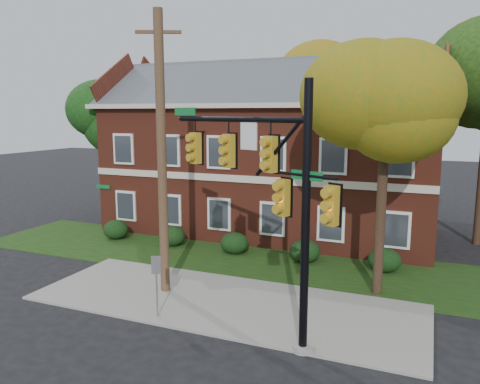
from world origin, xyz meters
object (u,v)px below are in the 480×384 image
at_px(hedge_right, 305,251).
at_px(traffic_signal, 269,183).
at_px(hedge_far_right, 384,260).
at_px(tree_left_rear, 117,114).
at_px(tree_near_right, 392,115).
at_px(tree_far_rear, 325,83).
at_px(utility_pole, 162,155).
at_px(hedge_far_left, 116,230).
at_px(apartment_building, 270,144).
at_px(hedge_center, 235,243).
at_px(sign_post, 156,276).
at_px(hedge_left, 172,236).

bearing_deg(hedge_right, traffic_signal, -84.22).
height_order(hedge_far_right, tree_left_rear, tree_left_rear).
height_order(hedge_right, hedge_far_right, same).
relative_size(hedge_far_right, tree_near_right, 0.16).
distance_m(tree_far_rear, utility_pole, 19.10).
relative_size(hedge_far_right, tree_far_rear, 0.12).
distance_m(tree_far_rear, traffic_signal, 21.12).
distance_m(hedge_far_left, tree_near_right, 15.75).
relative_size(apartment_building, hedge_center, 13.43).
xyz_separation_m(hedge_far_left, tree_far_rear, (8.34, 13.09, 8.32)).
distance_m(hedge_far_left, hedge_center, 7.00).
distance_m(tree_left_rear, sign_post, 16.50).
relative_size(hedge_right, utility_pole, 0.14).
bearing_deg(hedge_far_right, tree_left_rear, 166.11).
xyz_separation_m(tree_far_rear, traffic_signal, (2.91, -20.52, -4.09)).
bearing_deg(hedge_far_right, tree_near_right, -85.48).
bearing_deg(hedge_far_right, hedge_center, 180.00).
bearing_deg(hedge_left, tree_left_rear, 146.41).
height_order(hedge_far_left, hedge_center, same).
height_order(hedge_left, sign_post, sign_post).
bearing_deg(hedge_center, sign_post, -86.29).
bearing_deg(hedge_center, apartment_building, 90.00).
relative_size(hedge_right, traffic_signal, 0.18).
bearing_deg(tree_near_right, tree_left_rear, 157.64).
bearing_deg(sign_post, hedge_far_left, 111.62).
bearing_deg(utility_pole, hedge_far_right, 12.44).
bearing_deg(hedge_center, traffic_signal, -60.20).
xyz_separation_m(hedge_center, tree_near_right, (7.22, -2.83, 6.14)).
bearing_deg(tree_left_rear, hedge_left, -33.59).
bearing_deg(sign_post, tree_near_right, 13.34).
bearing_deg(sign_post, apartment_building, 69.62).
bearing_deg(tree_near_right, hedge_center, 158.58).
bearing_deg(hedge_left, hedge_center, 0.00).
xyz_separation_m(hedge_far_left, traffic_signal, (11.25, -7.42, 4.23)).
bearing_deg(apartment_building, traffic_signal, -71.46).
xyz_separation_m(tree_far_rear, utility_pole, (-1.84, -18.66, -3.59)).
xyz_separation_m(hedge_far_right, tree_left_rear, (-16.73, 4.14, 6.16)).
xyz_separation_m(hedge_right, sign_post, (-3.00, -7.71, 0.94)).
bearing_deg(utility_pole, hedge_left, 94.15).
relative_size(utility_pole, sign_post, 4.79).
bearing_deg(tree_far_rear, hedge_far_left, -122.50).
bearing_deg(hedge_center, utility_pole, -95.13).
bearing_deg(tree_far_rear, hedge_right, -80.64).
bearing_deg(hedge_far_right, hedge_right, 180.00).
bearing_deg(tree_far_rear, sign_post, -92.32).
distance_m(hedge_center, utility_pole, 7.32).
relative_size(hedge_center, hedge_far_right, 1.00).
xyz_separation_m(hedge_far_left, utility_pole, (6.50, -5.57, 4.72)).
bearing_deg(traffic_signal, tree_left_rear, 163.36).
distance_m(tree_near_right, tree_left_rear, 18.33).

